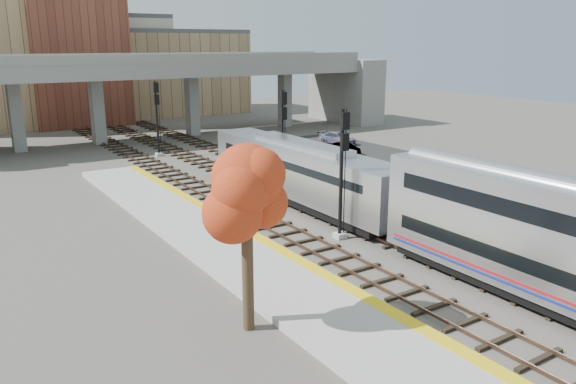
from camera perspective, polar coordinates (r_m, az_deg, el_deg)
ground at (r=28.13m, az=15.28°, el=-7.83°), size 160.00×160.00×0.00m
platform at (r=23.52m, az=3.15°, el=-11.47°), size 4.50×60.00×0.35m
yellow_strip at (r=24.51m, az=6.80°, el=-9.95°), size 0.70×60.00×0.01m
tracks at (r=37.52m, az=2.01°, el=-1.43°), size 10.70×95.00×0.25m
overpass at (r=66.87m, az=-11.45°, el=10.48°), size 54.00×12.00×9.50m
buildings_far at (r=86.18m, az=-19.34°, el=12.26°), size 43.00×21.00×20.60m
parking_lot at (r=57.22m, az=3.84°, el=4.19°), size 14.00×18.00×0.04m
locomotive at (r=37.72m, az=1.34°, el=2.12°), size 3.02×19.05×4.10m
signal_mast_near at (r=30.70m, az=5.50°, el=1.69°), size 0.60×0.64×7.25m
signal_mast_mid at (r=43.00m, az=-0.55°, el=5.55°), size 0.60×0.64×7.24m
signal_mast_far at (r=55.39m, az=-13.15°, el=7.23°), size 0.60×0.64×7.20m
tree at (r=20.28m, az=-4.26°, el=-0.65°), size 3.60×3.60×7.00m
car_a at (r=51.50m, az=5.19°, el=3.69°), size 2.53×3.94×1.25m
car_b at (r=55.78m, az=5.78°, el=4.47°), size 1.65×3.50×1.11m
car_c at (r=61.15m, az=5.08°, el=5.48°), size 3.11×4.72×1.27m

